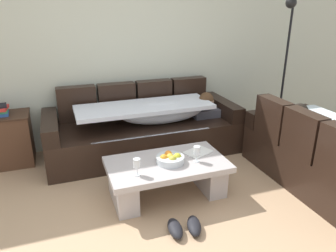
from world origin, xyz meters
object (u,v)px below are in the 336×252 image
coffee_table (167,174)px  wine_glass_near_left (137,164)px  couch_along_wall (146,129)px  open_magazine (198,152)px  pair_of_shoes (185,227)px  wine_glass_near_right (197,151)px  couch_near_window (325,157)px  book_stack_on_cabinet (1,110)px  side_cabinet (1,141)px  fruit_bowl (170,159)px  floor_lamp (285,62)px

coffee_table → wine_glass_near_left: (-0.35, -0.16, 0.26)m
couch_along_wall → wine_glass_near_left: couch_along_wall is taller
wine_glass_near_left → open_magazine: size_ratio=0.59×
pair_of_shoes → wine_glass_near_right: bearing=57.0°
couch_near_window → book_stack_on_cabinet: couch_near_window is taller
side_cabinet → pair_of_shoes: (1.62, -1.91, -0.28)m
coffee_table → book_stack_on_cabinet: book_stack_on_cabinet is taller
fruit_bowl → open_magazine: fruit_bowl is taller
side_cabinet → fruit_bowl: bearing=-38.3°
couch_along_wall → open_magazine: size_ratio=8.75×
couch_along_wall → wine_glass_near_right: couch_along_wall is taller
couch_along_wall → pair_of_shoes: (-0.14, -1.69, -0.28)m
fruit_bowl → wine_glass_near_left: 0.40m
couch_near_window → book_stack_on_cabinet: bearing=62.7°
couch_along_wall → pair_of_shoes: couch_along_wall is taller
coffee_table → pair_of_shoes: (-0.05, -0.60, -0.19)m
wine_glass_near_left → side_cabinet: size_ratio=0.23×
coffee_table → book_stack_on_cabinet: (-1.60, 1.31, 0.46)m
wine_glass_near_left → side_cabinet: 1.98m
floor_lamp → coffee_table: bearing=-155.9°
book_stack_on_cabinet → pair_of_shoes: book_stack_on_cabinet is taller
wine_glass_near_left → wine_glass_near_right: same height
fruit_bowl → side_cabinet: (-1.69, 1.34, -0.10)m
open_magazine → book_stack_on_cabinet: 2.35m
couch_near_window → open_magazine: bearing=70.0°
coffee_table → open_magazine: bearing=13.4°
wine_glass_near_left → side_cabinet: (-1.32, 1.47, -0.17)m
fruit_bowl → open_magazine: bearing=18.4°
book_stack_on_cabinet → open_magazine: bearing=-31.6°
coffee_table → wine_glass_near_left: 0.46m
open_magazine → pair_of_shoes: open_magazine is taller
side_cabinet → book_stack_on_cabinet: size_ratio=3.08×
wine_glass_near_right → book_stack_on_cabinet: (-1.88, 1.40, 0.20)m
couch_along_wall → book_stack_on_cabinet: (-1.69, 0.23, 0.37)m
fruit_bowl → book_stack_on_cabinet: size_ratio=1.20×
coffee_table → fruit_bowl: bearing=-48.3°
coffee_table → pair_of_shoes: bearing=-94.7°
coffee_table → side_cabinet: 2.12m
couch_along_wall → open_magazine: (0.29, -0.99, 0.06)m
book_stack_on_cabinet → floor_lamp: 3.69m
wine_glass_near_left → pair_of_shoes: (0.30, -0.45, -0.45)m
side_cabinet → pair_of_shoes: side_cabinet is taller
coffee_table → floor_lamp: size_ratio=0.62×
wine_glass_near_left → book_stack_on_cabinet: size_ratio=0.71×
couch_along_wall → coffee_table: size_ratio=2.04×
wine_glass_near_left → open_magazine: bearing=18.8°
coffee_table → couch_along_wall: bearing=85.1°
couch_along_wall → pair_of_shoes: 1.72m
open_magazine → floor_lamp: floor_lamp is taller
couch_along_wall → fruit_bowl: bearing=-93.5°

